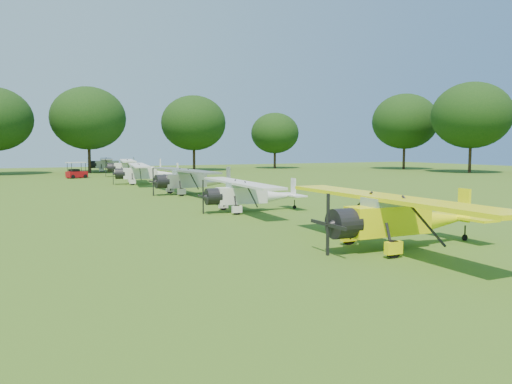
# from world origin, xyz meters

# --- Properties ---
(ground) EXTENTS (160.00, 160.00, 0.00)m
(ground) POSITION_xyz_m (0.00, 0.00, 0.00)
(ground) COLOR #315114
(ground) RESTS_ON ground
(tree_belt) EXTENTS (137.36, 130.27, 14.52)m
(tree_belt) POSITION_xyz_m (3.57, 0.16, 8.03)
(tree_belt) COLOR #321C13
(tree_belt) RESTS_ON ground
(aircraft_2) EXTENTS (7.11, 11.29, 2.23)m
(aircraft_2) POSITION_xyz_m (0.58, -7.32, 1.30)
(aircraft_2) COLOR #FFFC0A
(aircraft_2) RESTS_ON ground
(aircraft_3) EXTENTS (6.31, 10.04, 1.98)m
(aircraft_3) POSITION_xyz_m (0.07, 5.11, 1.16)
(aircraft_3) COLOR white
(aircraft_3) RESTS_ON ground
(aircraft_4) EXTENTS (7.13, 11.36, 2.24)m
(aircraft_4) POSITION_xyz_m (0.58, 17.29, 1.31)
(aircraft_4) COLOR #B5B4B9
(aircraft_4) RESTS_ON ground
(aircraft_5) EXTENTS (7.17, 11.37, 2.23)m
(aircraft_5) POSITION_xyz_m (-0.14, 30.18, 1.30)
(aircraft_5) COLOR white
(aircraft_5) RESTS_ON ground
(aircraft_6) EXTENTS (7.60, 12.04, 2.36)m
(aircraft_6) POSITION_xyz_m (1.65, 44.35, 1.38)
(aircraft_6) COLOR white
(aircraft_6) RESTS_ON ground
(aircraft_7) EXTENTS (7.43, 11.79, 2.31)m
(aircraft_7) POSITION_xyz_m (1.27, 58.36, 1.35)
(aircraft_7) COLOR #B5B4B9
(aircraft_7) RESTS_ON ground
(golf_cart) EXTENTS (2.64, 2.08, 1.99)m
(golf_cart) POSITION_xyz_m (-5.52, 43.52, 0.66)
(golf_cart) COLOR #9D0B10
(golf_cart) RESTS_ON ground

